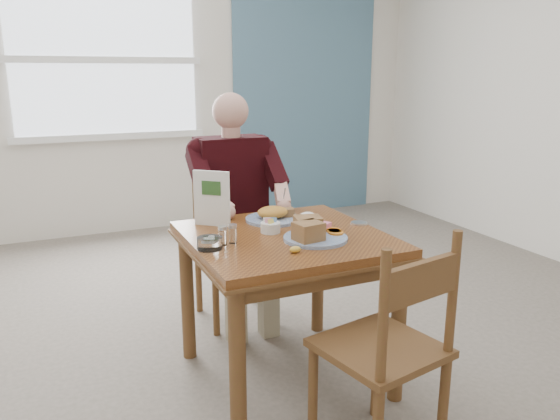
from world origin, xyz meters
name	(u,v)px	position (x,y,z in m)	size (l,w,h in m)	color
floor	(285,375)	(0.00, 0.00, 0.00)	(6.00, 6.00, 0.00)	#60574D
wall_back	(151,83)	(0.00, 3.00, 1.40)	(5.50, 5.50, 0.00)	silver
accent_panel	(306,81)	(1.60, 2.98, 1.40)	(1.60, 0.02, 2.80)	slate
lemon_wedge	(295,249)	(-0.08, -0.26, 0.76)	(0.05, 0.04, 0.03)	gold
napkin	(307,218)	(0.18, 0.12, 0.78)	(0.10, 0.08, 0.06)	white
metal_dish	(359,223)	(0.41, 0.01, 0.76)	(0.08, 0.08, 0.01)	silver
window	(105,60)	(-0.40, 2.97, 1.60)	(1.72, 0.04, 1.42)	white
table	(285,257)	(0.00, 0.00, 0.64)	(0.92, 0.92, 0.75)	brown
chair_far	(231,242)	(0.00, 0.80, 0.48)	(0.42, 0.42, 0.95)	brown
chair_near	(389,350)	(0.10, -0.71, 0.48)	(0.49, 0.49, 0.95)	brown
diner	(235,193)	(0.00, 0.71, 0.81)	(0.53, 0.56, 1.39)	gray
near_plate	(312,232)	(0.08, -0.13, 0.79)	(0.32, 0.30, 0.10)	white
far_plate	(274,215)	(0.05, 0.25, 0.78)	(0.34, 0.34, 0.08)	white
caddy	(270,227)	(-0.05, 0.06, 0.78)	(0.11, 0.11, 0.07)	white
shakers	(228,234)	(-0.30, -0.03, 0.79)	(0.10, 0.05, 0.09)	white
creamer	(210,243)	(-0.39, -0.06, 0.78)	(0.14, 0.14, 0.05)	white
menu	(212,198)	(-0.27, 0.29, 0.89)	(0.15, 0.13, 0.28)	white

